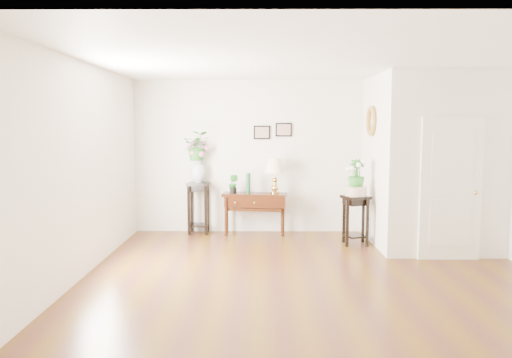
{
  "coord_description": "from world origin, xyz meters",
  "views": [
    {
      "loc": [
        -0.71,
        -6.46,
        1.96
      ],
      "look_at": [
        -0.75,
        1.3,
        1.14
      ],
      "focal_mm": 35.0,
      "sensor_mm": 36.0,
      "label": 1
    }
  ],
  "objects_px": {
    "table_lamp": "(275,174)",
    "plant_stand_b": "(355,220)",
    "plant_stand_a": "(198,208)",
    "console_table": "(255,214)"
  },
  "relations": [
    {
      "from": "table_lamp",
      "to": "plant_stand_b",
      "type": "relative_size",
      "value": 0.79
    },
    {
      "from": "table_lamp",
      "to": "plant_stand_a",
      "type": "relative_size",
      "value": 0.68
    },
    {
      "from": "console_table",
      "to": "plant_stand_b",
      "type": "height_order",
      "value": "plant_stand_b"
    },
    {
      "from": "console_table",
      "to": "plant_stand_b",
      "type": "bearing_deg",
      "value": -15.85
    },
    {
      "from": "plant_stand_a",
      "to": "plant_stand_b",
      "type": "xyz_separation_m",
      "value": [
        2.72,
        -0.86,
        -0.06
      ]
    },
    {
      "from": "console_table",
      "to": "table_lamp",
      "type": "height_order",
      "value": "table_lamp"
    },
    {
      "from": "plant_stand_a",
      "to": "plant_stand_b",
      "type": "relative_size",
      "value": 1.15
    },
    {
      "from": "plant_stand_a",
      "to": "plant_stand_b",
      "type": "height_order",
      "value": "plant_stand_a"
    },
    {
      "from": "console_table",
      "to": "table_lamp",
      "type": "relative_size",
      "value": 1.77
    },
    {
      "from": "console_table",
      "to": "plant_stand_b",
      "type": "xyz_separation_m",
      "value": [
        1.68,
        -0.74,
        0.03
      ]
    }
  ]
}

